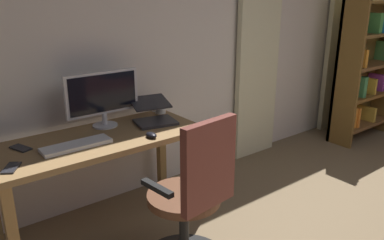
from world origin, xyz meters
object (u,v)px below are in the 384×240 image
object	(u,v)px
computer_keyboard	(77,145)
bookshelf	(364,64)
office_chair	(192,206)
cell_phone_by_monitor	(11,168)
laptop	(153,115)
cell_phone_face_up	(21,148)
computer_mouse	(151,135)
desk	(100,151)
mug_tea	(160,108)
computer_monitor	(103,95)

from	to	relation	value
computer_keyboard	bookshelf	world-z (taller)	bookshelf
office_chair	cell_phone_by_monitor	distance (m)	1.03
laptop	cell_phone_face_up	xyz separation A→B (m)	(0.94, -0.06, -0.05)
computer_mouse	cell_phone_face_up	world-z (taller)	computer_mouse
desk	mug_tea	distance (m)	0.67
computer_mouse	office_chair	bearing A→B (deg)	83.40
computer_monitor	bookshelf	xyz separation A→B (m)	(-3.12, 0.24, -0.08)
cell_phone_face_up	cell_phone_by_monitor	world-z (taller)	same
computer_mouse	bookshelf	size ratio (longest dim) A/B	0.06
computer_keyboard	mug_tea	distance (m)	0.86
desk	cell_phone_by_monitor	world-z (taller)	cell_phone_by_monitor
computer_monitor	mug_tea	size ratio (longest dim) A/B	4.21
desk	computer_mouse	xyz separation A→B (m)	(-0.27, 0.22, 0.12)
office_chair	laptop	distance (m)	0.89
computer_keyboard	mug_tea	xyz separation A→B (m)	(-0.81, -0.28, 0.03)
computer_monitor	office_chair	bearing A→B (deg)	94.98
cell_phone_by_monitor	bookshelf	distance (m)	3.85
cell_phone_face_up	bookshelf	bearing A→B (deg)	157.39
office_chair	computer_monitor	xyz separation A→B (m)	(0.08, -0.93, 0.49)
computer_monitor	computer_mouse	bearing A→B (deg)	109.05
desk	mug_tea	xyz separation A→B (m)	(-0.62, -0.20, 0.15)
cell_phone_face_up	cell_phone_by_monitor	xyz separation A→B (m)	(0.12, 0.27, 0.00)
mug_tea	bookshelf	bearing A→B (deg)	174.42
computer_mouse	mug_tea	xyz separation A→B (m)	(-0.35, -0.43, 0.03)
laptop	bookshelf	size ratio (longest dim) A/B	0.22
computer_keyboard	laptop	distance (m)	0.67
desk	bookshelf	distance (m)	3.26
computer_monitor	laptop	distance (m)	0.40
computer_keyboard	computer_mouse	world-z (taller)	computer_mouse
office_chair	mug_tea	world-z (taller)	office_chair
desk	laptop	distance (m)	0.49
computer_keyboard	cell_phone_face_up	size ratio (longest dim) A/B	3.03
bookshelf	cell_phone_by_monitor	bearing A→B (deg)	1.53
cell_phone_face_up	laptop	bearing A→B (deg)	156.41
desk	cell_phone_by_monitor	size ratio (longest dim) A/B	9.80
computer_mouse	laptop	bearing A→B (deg)	-124.95
desk	computer_monitor	xyz separation A→B (m)	(-0.13, -0.19, 0.33)
computer_monitor	cell_phone_by_monitor	bearing A→B (deg)	25.25
mug_tea	office_chair	bearing A→B (deg)	66.62
computer_keyboard	cell_phone_by_monitor	size ratio (longest dim) A/B	3.03
office_chair	cell_phone_by_monitor	size ratio (longest dim) A/B	7.11
cell_phone_by_monitor	computer_mouse	bearing A→B (deg)	-151.98
cell_phone_face_up	mug_tea	size ratio (longest dim) A/B	1.10
office_chair	computer_monitor	distance (m)	1.05
computer_mouse	computer_keyboard	bearing A→B (deg)	-17.60
laptop	cell_phone_by_monitor	xyz separation A→B (m)	(1.06, 0.21, -0.05)
laptop	mug_tea	distance (m)	0.22
computer_monitor	computer_mouse	xyz separation A→B (m)	(-0.14, 0.41, -0.21)
computer_mouse	cell_phone_by_monitor	xyz separation A→B (m)	(0.87, -0.07, -0.01)
mug_tea	bookshelf	xyz separation A→B (m)	(-2.63, 0.26, 0.10)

